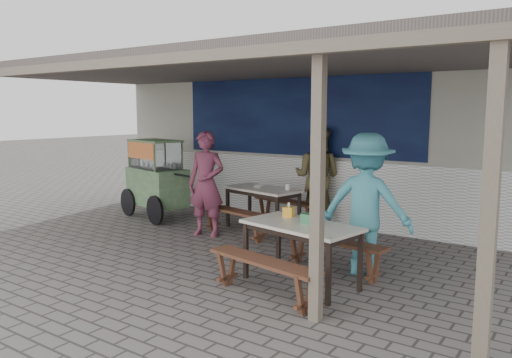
{
  "coord_description": "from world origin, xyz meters",
  "views": [
    {
      "loc": [
        4.57,
        -5.15,
        2.08
      ],
      "look_at": [
        0.38,
        0.9,
        1.07
      ],
      "focal_mm": 35.0,
      "sensor_mm": 36.0,
      "label": 1
    }
  ],
  "objects_px": {
    "bench_left_street": "(235,217)",
    "bench_right_wall": "(333,247)",
    "bench_left_wall": "(287,206)",
    "bench_right_street": "(263,269)",
    "patron_right_table": "(367,204)",
    "table_left": "(263,193)",
    "donation_box": "(309,219)",
    "condiment_bowl": "(258,186)",
    "tissue_box": "(289,212)",
    "table_right": "(301,230)",
    "condiment_jar": "(288,187)",
    "vendor_cart": "(156,176)",
    "patron_street_side": "(206,184)",
    "patron_wall_side": "(317,177)"
  },
  "relations": [
    {
      "from": "patron_wall_side",
      "to": "donation_box",
      "type": "xyz_separation_m",
      "value": [
        1.36,
        -2.79,
        -0.09
      ]
    },
    {
      "from": "table_right",
      "to": "bench_right_wall",
      "type": "xyz_separation_m",
      "value": [
        0.12,
        0.64,
        -0.33
      ]
    },
    {
      "from": "bench_right_street",
      "to": "patron_wall_side",
      "type": "xyz_separation_m",
      "value": [
        -1.16,
        3.47,
        0.56
      ]
    },
    {
      "from": "patron_right_table",
      "to": "tissue_box",
      "type": "height_order",
      "value": "patron_right_table"
    },
    {
      "from": "bench_left_wall",
      "to": "table_right",
      "type": "bearing_deg",
      "value": -45.16
    },
    {
      "from": "patron_wall_side",
      "to": "patron_right_table",
      "type": "xyz_separation_m",
      "value": [
        1.74,
        -1.98,
        0.0
      ]
    },
    {
      "from": "bench_right_street",
      "to": "patron_street_side",
      "type": "distance_m",
      "value": 3.05
    },
    {
      "from": "vendor_cart",
      "to": "donation_box",
      "type": "height_order",
      "value": "vendor_cart"
    },
    {
      "from": "table_left",
      "to": "tissue_box",
      "type": "distance_m",
      "value": 2.39
    },
    {
      "from": "bench_left_wall",
      "to": "patron_right_table",
      "type": "height_order",
      "value": "patron_right_table"
    },
    {
      "from": "vendor_cart",
      "to": "condiment_jar",
      "type": "distance_m",
      "value": 2.78
    },
    {
      "from": "bench_left_street",
      "to": "bench_right_wall",
      "type": "bearing_deg",
      "value": -8.55
    },
    {
      "from": "bench_left_wall",
      "to": "table_right",
      "type": "relative_size",
      "value": 0.98
    },
    {
      "from": "patron_street_side",
      "to": "condiment_jar",
      "type": "height_order",
      "value": "patron_street_side"
    },
    {
      "from": "vendor_cart",
      "to": "patron_street_side",
      "type": "bearing_deg",
      "value": -2.9
    },
    {
      "from": "bench_left_street",
      "to": "bench_left_wall",
      "type": "relative_size",
      "value": 1.0
    },
    {
      "from": "bench_left_wall",
      "to": "tissue_box",
      "type": "relative_size",
      "value": 11.89
    },
    {
      "from": "bench_left_wall",
      "to": "patron_street_side",
      "type": "xyz_separation_m",
      "value": [
        -0.69,
        -1.47,
        0.54
      ]
    },
    {
      "from": "patron_wall_side",
      "to": "patron_street_side",
      "type": "bearing_deg",
      "value": 46.7
    },
    {
      "from": "table_right",
      "to": "tissue_box",
      "type": "distance_m",
      "value": 0.44
    },
    {
      "from": "table_right",
      "to": "condiment_jar",
      "type": "height_order",
      "value": "condiment_jar"
    },
    {
      "from": "patron_wall_side",
      "to": "donation_box",
      "type": "relative_size",
      "value": 10.01
    },
    {
      "from": "bench_right_street",
      "to": "table_left",
      "type": "bearing_deg",
      "value": 134.43
    },
    {
      "from": "vendor_cart",
      "to": "patron_street_side",
      "type": "distance_m",
      "value": 1.82
    },
    {
      "from": "bench_right_wall",
      "to": "condiment_bowl",
      "type": "height_order",
      "value": "condiment_bowl"
    },
    {
      "from": "bench_left_wall",
      "to": "patron_right_table",
      "type": "relative_size",
      "value": 0.81
    },
    {
      "from": "table_left",
      "to": "donation_box",
      "type": "relative_size",
      "value": 8.01
    },
    {
      "from": "condiment_bowl",
      "to": "bench_left_wall",
      "type": "bearing_deg",
      "value": 71.27
    },
    {
      "from": "patron_wall_side",
      "to": "condiment_jar",
      "type": "height_order",
      "value": "patron_wall_side"
    },
    {
      "from": "tissue_box",
      "to": "condiment_bowl",
      "type": "xyz_separation_m",
      "value": [
        -1.68,
        1.78,
        -0.04
      ]
    },
    {
      "from": "table_right",
      "to": "bench_right_wall",
      "type": "distance_m",
      "value": 0.73
    },
    {
      "from": "bench_left_street",
      "to": "donation_box",
      "type": "height_order",
      "value": "donation_box"
    },
    {
      "from": "patron_right_table",
      "to": "condiment_bowl",
      "type": "height_order",
      "value": "patron_right_table"
    },
    {
      "from": "tissue_box",
      "to": "patron_wall_side",
      "type": "bearing_deg",
      "value": 110.24
    },
    {
      "from": "bench_left_wall",
      "to": "vendor_cart",
      "type": "relative_size",
      "value": 0.75
    },
    {
      "from": "bench_left_wall",
      "to": "bench_right_street",
      "type": "distance_m",
      "value": 3.71
    },
    {
      "from": "table_left",
      "to": "condiment_jar",
      "type": "distance_m",
      "value": 0.48
    },
    {
      "from": "table_left",
      "to": "bench_left_street",
      "type": "relative_size",
      "value": 0.98
    },
    {
      "from": "patron_right_table",
      "to": "donation_box",
      "type": "relative_size",
      "value": 10.04
    },
    {
      "from": "table_left",
      "to": "patron_street_side",
      "type": "bearing_deg",
      "value": -113.22
    },
    {
      "from": "table_left",
      "to": "donation_box",
      "type": "height_order",
      "value": "donation_box"
    },
    {
      "from": "patron_street_side",
      "to": "condiment_bowl",
      "type": "xyz_separation_m",
      "value": [
        0.48,
        0.84,
        -0.1
      ]
    },
    {
      "from": "patron_right_table",
      "to": "donation_box",
      "type": "bearing_deg",
      "value": 56.87
    },
    {
      "from": "bench_left_street",
      "to": "bench_right_wall",
      "type": "relative_size",
      "value": 0.96
    },
    {
      "from": "patron_street_side",
      "to": "bench_right_wall",
      "type": "bearing_deg",
      "value": -25.73
    },
    {
      "from": "patron_wall_side",
      "to": "condiment_bowl",
      "type": "bearing_deg",
      "value": 40.26
    },
    {
      "from": "bench_left_wall",
      "to": "condiment_bowl",
      "type": "relative_size",
      "value": 8.06
    },
    {
      "from": "bench_left_street",
      "to": "donation_box",
      "type": "distance_m",
      "value": 2.57
    },
    {
      "from": "vendor_cart",
      "to": "patron_street_side",
      "type": "relative_size",
      "value": 1.12
    },
    {
      "from": "table_right",
      "to": "vendor_cart",
      "type": "distance_m",
      "value": 4.57
    }
  ]
}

